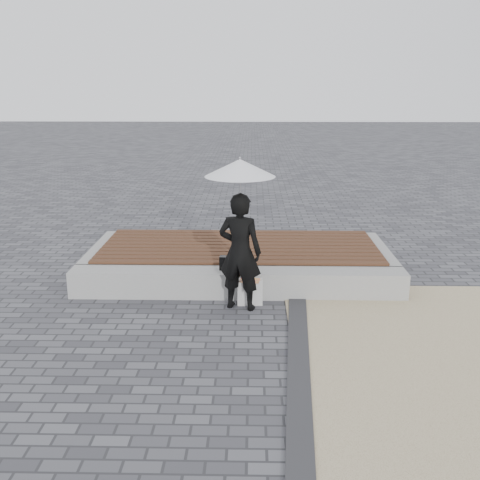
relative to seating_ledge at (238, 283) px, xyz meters
name	(u,v)px	position (x,y,z in m)	size (l,w,h in m)	color
ground	(234,342)	(0.00, -1.60, -0.20)	(80.00, 80.00, 0.00)	#535358
edging_band	(299,361)	(0.75, -2.10, -0.18)	(0.25, 5.20, 0.04)	#2D2D2F
seating_ledge	(238,283)	(0.00, 0.00, 0.00)	(5.00, 0.45, 0.40)	#999895
timber_platform	(239,258)	(0.00, 1.20, 0.00)	(5.00, 2.00, 0.40)	gray
timber_decking	(239,246)	(0.00, 1.20, 0.22)	(4.60, 2.00, 0.04)	#552C1E
woman	(240,252)	(0.05, -0.49, 0.63)	(0.61, 0.40, 1.66)	black
parasol	(240,168)	(0.05, -0.49, 1.79)	(0.95, 0.95, 1.21)	#AAAAAF
handbag	(230,263)	(-0.12, -0.01, 0.30)	(0.29, 0.10, 0.21)	black
canvas_tote	(250,292)	(0.18, -0.35, -0.01)	(0.36, 0.15, 0.38)	silver
magazine	(250,280)	(0.18, -0.40, 0.18)	(0.28, 0.20, 0.01)	#E03F3F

